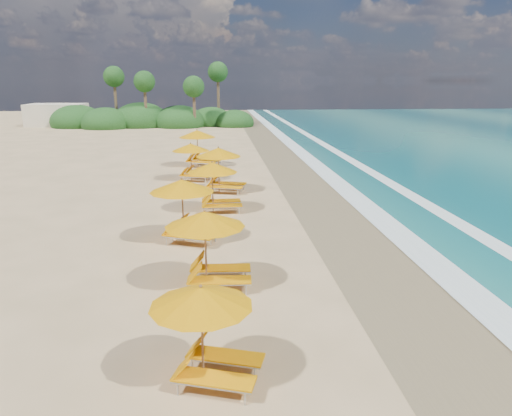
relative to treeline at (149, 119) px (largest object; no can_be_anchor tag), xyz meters
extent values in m
plane|color=tan|center=(9.94, -45.51, -1.00)|extent=(160.00, 160.00, 0.00)
cube|color=olive|center=(13.94, -45.51, -0.99)|extent=(4.00, 160.00, 0.01)
cube|color=white|center=(15.44, -45.51, -0.97)|extent=(1.20, 160.00, 0.01)
cube|color=white|center=(18.44, -45.51, -0.97)|extent=(0.80, 160.00, 0.01)
cylinder|color=olive|center=(8.19, -53.90, -0.03)|extent=(0.05, 0.05, 1.93)
cone|color=orange|center=(8.19, -53.90, 0.77)|extent=(2.48, 2.48, 0.39)
sphere|color=olive|center=(8.19, -53.90, 0.99)|extent=(0.07, 0.07, 0.07)
cylinder|color=olive|center=(8.18, -49.50, 0.10)|extent=(0.05, 0.05, 2.18)
cone|color=orange|center=(8.18, -49.50, 1.00)|extent=(2.34, 2.34, 0.44)
sphere|color=olive|center=(8.18, -49.50, 1.25)|extent=(0.08, 0.08, 0.08)
cylinder|color=olive|center=(7.28, -45.43, 0.13)|extent=(0.06, 0.06, 2.26)
cone|color=orange|center=(7.28, -45.43, 1.07)|extent=(3.01, 3.01, 0.45)
sphere|color=olive|center=(7.28, -45.43, 1.32)|extent=(0.08, 0.08, 0.08)
cylinder|color=olive|center=(8.34, -41.44, 0.09)|extent=(0.05, 0.05, 2.18)
cone|color=orange|center=(8.34, -41.44, 1.00)|extent=(2.30, 2.30, 0.44)
sphere|color=olive|center=(8.34, -41.44, 1.24)|extent=(0.08, 0.08, 0.08)
cylinder|color=olive|center=(8.64, -37.57, 0.15)|extent=(0.06, 0.06, 2.30)
cone|color=orange|center=(8.64, -37.57, 1.11)|extent=(2.90, 2.90, 0.46)
sphere|color=olive|center=(8.64, -37.57, 1.36)|extent=(0.08, 0.08, 0.08)
cylinder|color=olive|center=(7.05, -34.40, 0.07)|extent=(0.05, 0.05, 2.13)
cone|color=orange|center=(7.05, -34.40, 0.95)|extent=(2.79, 2.79, 0.43)
sphere|color=olive|center=(7.05, -34.40, 1.19)|extent=(0.08, 0.08, 0.08)
cylinder|color=olive|center=(7.26, -29.73, 0.22)|extent=(0.06, 0.06, 2.43)
cone|color=orange|center=(7.26, -29.73, 1.23)|extent=(3.29, 3.29, 0.49)
sphere|color=olive|center=(7.26, -29.73, 1.50)|extent=(0.09, 0.09, 0.09)
ellipsoid|color=#163D14|center=(3.94, -0.51, -0.37)|extent=(6.40, 6.40, 4.16)
ellipsoid|color=#163D14|center=(-1.06, 0.49, -0.29)|extent=(7.20, 7.20, 4.68)
ellipsoid|color=#163D14|center=(-5.06, -1.51, -0.41)|extent=(6.00, 6.00, 3.90)
ellipsoid|color=#163D14|center=(7.94, 1.49, -0.45)|extent=(5.60, 5.60, 3.64)
ellipsoid|color=#163D14|center=(-9.06, 0.49, -0.35)|extent=(6.60, 6.60, 4.29)
ellipsoid|color=#163D14|center=(10.94, -0.51, -0.51)|extent=(5.00, 5.00, 3.25)
cylinder|color=brown|center=(5.94, -2.51, 1.50)|extent=(0.36, 0.36, 5.00)
sphere|color=#163D14|center=(5.94, -2.51, 4.00)|extent=(2.60, 2.60, 2.60)
cylinder|color=brown|center=(-0.06, -1.51, 1.80)|extent=(0.36, 0.36, 5.60)
sphere|color=#163D14|center=(-0.06, -1.51, 4.60)|extent=(2.60, 2.60, 2.60)
cylinder|color=brown|center=(-4.06, 0.49, 2.10)|extent=(0.36, 0.36, 6.20)
sphere|color=#163D14|center=(-4.06, 0.49, 5.20)|extent=(2.60, 2.60, 2.60)
cylinder|color=brown|center=(8.94, 1.49, 2.40)|extent=(0.36, 0.36, 6.80)
sphere|color=#163D14|center=(8.94, 1.49, 5.80)|extent=(2.60, 2.60, 2.60)
cube|color=beige|center=(-12.06, 2.49, 0.40)|extent=(7.00, 5.00, 2.80)
camera|label=1|loc=(8.55, -62.09, 4.69)|focal=33.16mm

